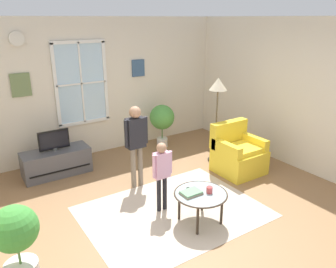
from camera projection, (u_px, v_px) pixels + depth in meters
ground_plane at (192, 220)px, 4.55m from camera, size 5.84×6.61×0.02m
back_wall at (99, 87)px, 6.52m from camera, size 5.24×0.17×2.64m
side_wall_right at (322, 100)px, 5.50m from camera, size 0.12×6.01×2.64m
area_rug at (173, 212)px, 4.71m from camera, size 2.44×1.86×0.01m
tv_stand at (57, 162)px, 5.79m from camera, size 1.13×0.49×0.45m
television at (54, 140)px, 5.65m from camera, size 0.51×0.08×0.36m
armchair at (238, 154)px, 5.86m from camera, size 0.76×0.74×0.87m
coffee_table at (201, 195)px, 4.36m from camera, size 0.71×0.71×0.44m
book_stack at (191, 193)px, 4.32m from camera, size 0.26×0.20×0.04m
cup at (209, 190)px, 4.35m from camera, size 0.08×0.08×0.09m
remote_near_books at (195, 192)px, 4.35m from camera, size 0.06×0.14×0.02m
remote_near_cup at (190, 190)px, 4.41m from camera, size 0.05×0.14×0.02m
person_black_shirt at (136, 138)px, 5.17m from camera, size 0.41×0.18×1.34m
person_pink_shirt at (162, 169)px, 4.56m from camera, size 0.31×0.14×1.03m
potted_plant_by_window at (162, 119)px, 6.91m from camera, size 0.52×0.52×0.91m
potted_plant_corner at (16, 240)px, 3.24m from camera, size 0.46×0.46×0.92m
floor_lamp at (218, 93)px, 5.98m from camera, size 0.32×0.32×1.60m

